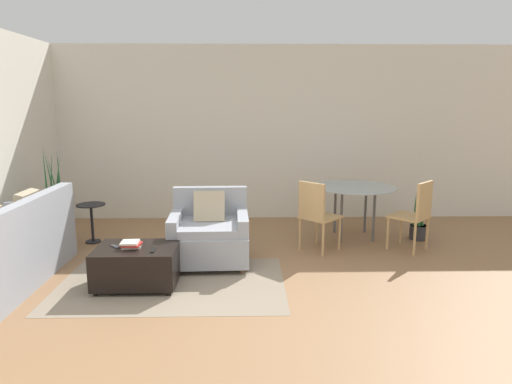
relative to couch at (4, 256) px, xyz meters
name	(u,v)px	position (x,y,z in m)	size (l,w,h in m)	color
ground_plane	(231,322)	(2.33, -0.85, -0.31)	(20.00, 20.00, 0.00)	#936B47
wall_back	(237,134)	(2.33, 2.83, 1.06)	(12.00, 0.06, 2.75)	silver
area_rug	(172,284)	(1.70, 0.00, -0.31)	(2.33, 1.52, 0.01)	gray
couch	(4,256)	(0.00, 0.00, 0.00)	(0.82, 2.02, 0.91)	#999EA8
armchair	(210,234)	(2.04, 0.68, 0.03)	(0.92, 0.89, 0.85)	#999EA8
ottoman	(137,264)	(1.35, -0.02, -0.09)	(0.82, 0.61, 0.41)	black
book_stack	(131,244)	(1.31, -0.04, 0.13)	(0.21, 0.19, 0.07)	beige
tv_remote_primary	(115,246)	(1.14, -0.01, 0.10)	(0.12, 0.12, 0.01)	#333338
tv_remote_secondary	(153,250)	(1.54, -0.13, 0.10)	(0.05, 0.17, 0.01)	black
potted_plant	(57,221)	(-0.05, 1.45, 0.00)	(0.35, 0.35, 1.33)	#333338
side_table	(92,216)	(0.40, 1.49, 0.06)	(0.38, 0.38, 0.53)	black
dining_table	(355,192)	(3.98, 1.66, 0.33)	(1.14, 1.14, 0.72)	#99A8AD
dining_chair_near_left	(316,212)	(3.35, 1.04, 0.20)	(0.59, 0.59, 0.90)	tan
dining_chair_near_right	(416,211)	(4.61, 1.04, 0.20)	(0.59, 0.59, 0.90)	tan
potted_plant_small	(419,225)	(4.86, 1.54, -0.12)	(0.25, 0.25, 0.73)	#333338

